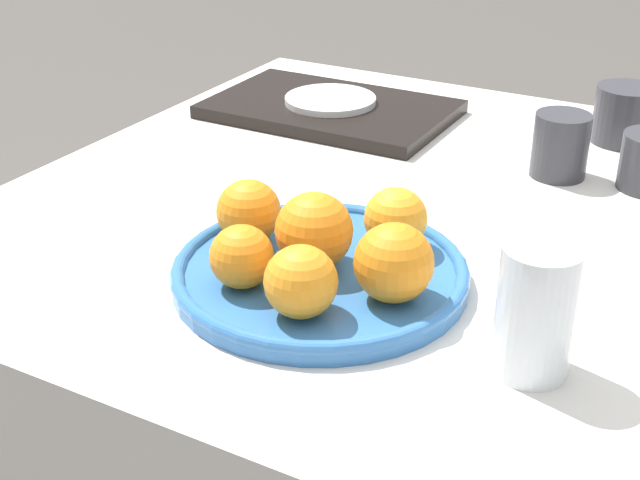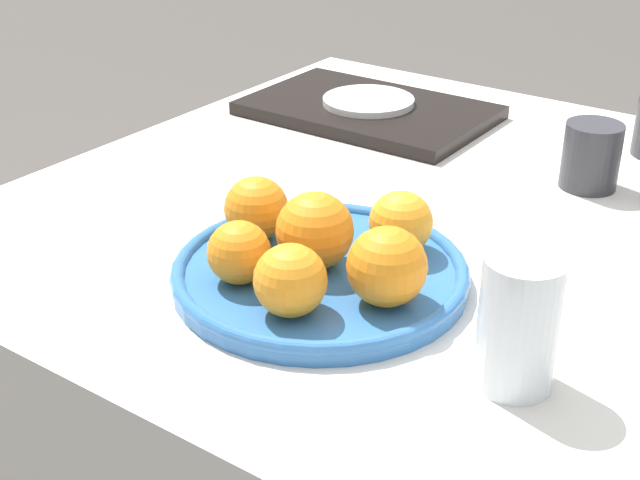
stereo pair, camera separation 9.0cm
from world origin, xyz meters
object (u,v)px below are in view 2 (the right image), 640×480
(water_glass, at_px, (519,323))
(orange_5, at_px, (290,280))
(orange_0, at_px, (239,253))
(orange_1, at_px, (256,208))
(orange_2, at_px, (315,231))
(side_plate, at_px, (368,101))
(serving_tray, at_px, (368,110))
(orange_3, at_px, (387,267))
(fruit_platter, at_px, (320,272))
(orange_4, at_px, (401,223))
(cup_0, at_px, (591,156))

(water_glass, bearing_deg, orange_5, -169.05)
(orange_0, height_order, orange_1, orange_1)
(orange_2, relative_size, side_plate, 0.57)
(orange_5, bearing_deg, serving_tray, 115.74)
(orange_3, distance_m, orange_5, 0.09)
(fruit_platter, bearing_deg, orange_1, 169.35)
(orange_0, relative_size, orange_1, 0.91)
(orange_4, xyz_separation_m, water_glass, (0.19, -0.13, 0.01))
(orange_5, height_order, serving_tray, orange_5)
(orange_0, distance_m, side_plate, 0.57)
(fruit_platter, bearing_deg, water_glass, -10.91)
(fruit_platter, relative_size, orange_5, 4.41)
(fruit_platter, xyz_separation_m, water_glass, (0.24, -0.05, 0.05))
(water_glass, relative_size, cup_0, 1.43)
(serving_tray, bearing_deg, side_plate, 0.00)
(fruit_platter, xyz_separation_m, side_plate, (-0.24, 0.47, 0.01))
(orange_2, xyz_separation_m, water_glass, (0.24, -0.05, 0.00))
(fruit_platter, distance_m, side_plate, 0.53)
(orange_4, height_order, water_glass, water_glass)
(water_glass, distance_m, cup_0, 0.46)
(fruit_platter, height_order, side_plate, side_plate)
(fruit_platter, xyz_separation_m, orange_1, (-0.10, 0.02, 0.04))
(orange_4, relative_size, side_plate, 0.48)
(water_glass, bearing_deg, orange_2, 168.83)
(orange_4, relative_size, cup_0, 0.80)
(orange_5, xyz_separation_m, cup_0, (0.11, 0.49, -0.01))
(orange_0, distance_m, orange_4, 0.18)
(fruit_platter, relative_size, cup_0, 3.63)
(orange_4, bearing_deg, orange_2, -125.34)
(fruit_platter, relative_size, orange_0, 4.80)
(cup_0, bearing_deg, orange_4, -105.58)
(orange_3, bearing_deg, orange_1, 169.18)
(fruit_platter, xyz_separation_m, orange_2, (-0.01, 0.00, 0.04))
(fruit_platter, relative_size, water_glass, 2.54)
(orange_1, xyz_separation_m, orange_2, (0.09, -0.02, 0.01))
(water_glass, xyz_separation_m, serving_tray, (-0.48, 0.51, -0.05))
(side_plate, distance_m, cup_0, 0.38)
(orange_3, distance_m, side_plate, 0.59)
(water_glass, height_order, side_plate, water_glass)
(water_glass, height_order, serving_tray, water_glass)
(orange_3, distance_m, orange_4, 0.11)
(fruit_platter, relative_size, side_plate, 2.17)
(orange_5, bearing_deg, orange_3, 47.37)
(orange_1, distance_m, orange_3, 0.19)
(orange_1, relative_size, water_glass, 0.58)
(orange_3, bearing_deg, cup_0, 83.67)
(side_plate, bearing_deg, orange_3, -55.83)
(orange_1, height_order, serving_tray, orange_1)
(orange_0, relative_size, side_plate, 0.45)
(water_glass, bearing_deg, fruit_platter, 169.09)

